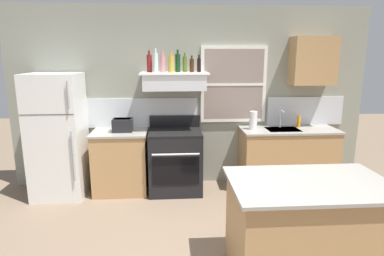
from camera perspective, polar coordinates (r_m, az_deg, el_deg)
back_wall at (r=5.03m, az=0.11°, el=5.35°), size 5.40×0.11×2.70m
refrigerator at (r=4.98m, az=-22.31°, el=-1.28°), size 0.70×0.72×1.75m
counter_left_of_stove at (r=4.95m, az=-12.27°, el=-5.71°), size 0.79×0.63×0.91m
toaster at (r=4.79m, az=-11.98°, el=0.54°), size 0.30×0.20×0.19m
stove_range at (r=4.86m, az=-2.91°, el=-5.68°), size 0.76×0.69×1.09m
range_hood_shelf at (r=4.72m, az=-3.09°, el=8.18°), size 0.96×0.52×0.24m
bottle_red_label_wine at (r=4.75m, az=-7.43°, el=11.12°), size 0.07×0.07×0.30m
bottle_clear_tall at (r=4.67m, az=-6.33°, el=11.28°), size 0.06×0.06×0.33m
bottle_rose_pink at (r=4.68m, az=-5.12°, el=11.16°), size 0.07×0.07×0.30m
bottle_champagne_gold_foil at (r=4.65m, az=-3.65°, el=11.09°), size 0.08×0.08×0.29m
bottle_dark_green_wine at (r=4.75m, az=-2.49°, el=11.27°), size 0.07×0.07×0.31m
bottle_olive_oil_square at (r=4.75m, az=-1.25°, el=11.07°), size 0.06×0.06×0.27m
bottle_brown_stout at (r=4.74m, az=-0.05°, el=10.87°), size 0.06×0.06×0.23m
bottle_balsamic_dark at (r=4.75m, az=1.23°, el=10.91°), size 0.06×0.06×0.24m
counter_right_with_sink at (r=5.21m, az=16.21°, el=-5.01°), size 1.43×0.63×0.91m
sink_faucet at (r=5.11m, az=15.22°, el=1.99°), size 0.03×0.17×0.28m
paper_towel_roll at (r=4.90m, az=10.62°, el=1.30°), size 0.11×0.11×0.27m
dish_soap_bottle at (r=5.23m, az=18.06°, el=1.09°), size 0.06×0.06×0.18m
kitchen_island at (r=3.24m, az=19.35°, el=-16.28°), size 1.40×0.90×0.91m
upper_cabinet_right at (r=5.24m, az=20.32°, el=10.88°), size 0.64×0.32×0.70m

